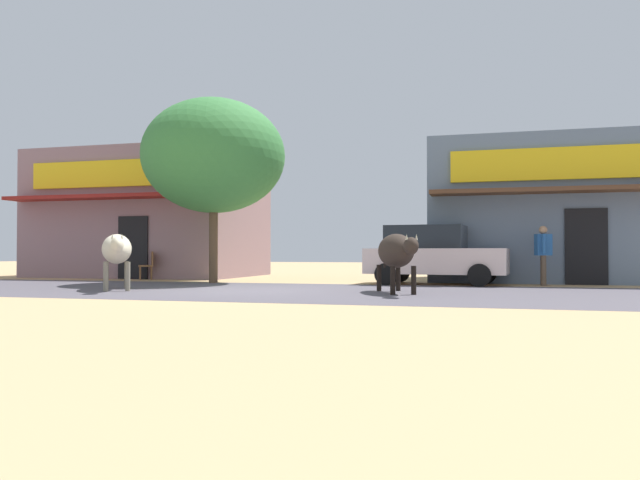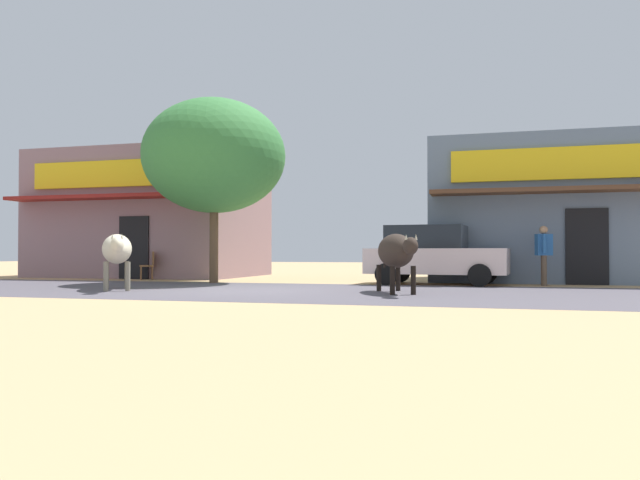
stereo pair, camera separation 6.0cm
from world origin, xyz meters
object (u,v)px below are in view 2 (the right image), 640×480
object	(u,v)px
roadside_tree	(214,156)
cafe_chair_near_tree	(149,264)
cow_far_dark	(396,251)
pedestrian_by_shop	(544,251)
cow_near_brown	(117,250)
parked_hatchback_car	(434,254)

from	to	relation	value
roadside_tree	cafe_chair_near_tree	world-z (taller)	roadside_tree
cow_far_dark	pedestrian_by_shop	world-z (taller)	pedestrian_by_shop
cafe_chair_near_tree	cow_near_brown	bearing A→B (deg)	-66.81
roadside_tree	cow_near_brown	world-z (taller)	roadside_tree
cow_near_brown	cow_far_dark	xyz separation A→B (m)	(6.63, 0.55, -0.05)
pedestrian_by_shop	cafe_chair_near_tree	world-z (taller)	pedestrian_by_shop
roadside_tree	cow_far_dark	distance (m)	7.23
parked_hatchback_car	cow_near_brown	distance (m)	8.39
cow_far_dark	cafe_chair_near_tree	world-z (taller)	cow_far_dark
roadside_tree	cow_far_dark	xyz separation A→B (m)	(5.86, -3.17, -2.81)
parked_hatchback_car	cow_far_dark	xyz separation A→B (m)	(-0.45, -3.95, 0.07)
cafe_chair_near_tree	roadside_tree	bearing A→B (deg)	-24.40
parked_hatchback_car	pedestrian_by_shop	size ratio (longest dim) A/B	2.46
parked_hatchback_car	cow_near_brown	bearing A→B (deg)	-147.59
cow_far_dark	roadside_tree	bearing A→B (deg)	151.56
parked_hatchback_car	cow_far_dark	world-z (taller)	parked_hatchback_car
cow_far_dark	cafe_chair_near_tree	bearing A→B (deg)	152.88
cow_far_dark	cafe_chair_near_tree	size ratio (longest dim) A/B	2.73
pedestrian_by_shop	cafe_chair_near_tree	bearing A→B (deg)	177.83
roadside_tree	cow_far_dark	world-z (taller)	roadside_tree
roadside_tree	cafe_chair_near_tree	size ratio (longest dim) A/B	5.88
roadside_tree	cafe_chair_near_tree	bearing A→B (deg)	155.60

